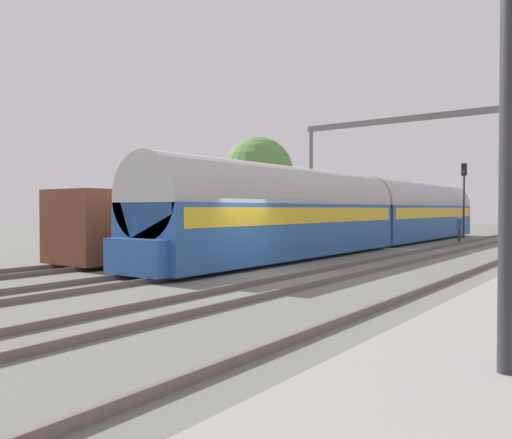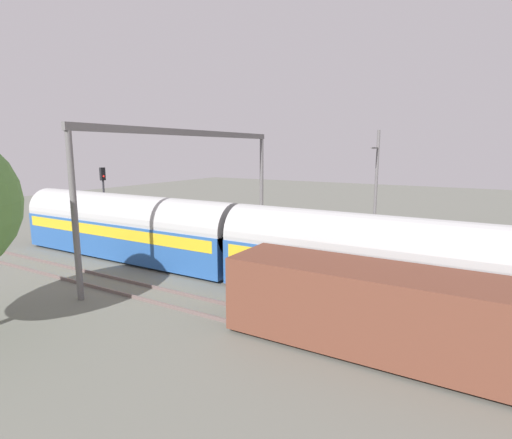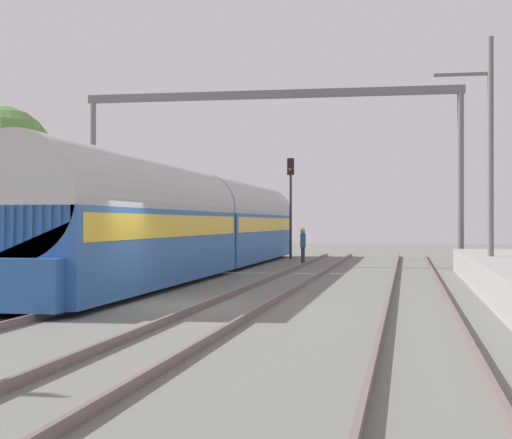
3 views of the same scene
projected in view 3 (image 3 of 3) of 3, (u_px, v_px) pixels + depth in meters
The scene contains 9 objects.
ground at pixel (154, 305), 20.21m from camera, with size 120.00×120.00×0.00m, color slate.
track_west at pixel (72, 300), 20.58m from camera, with size 1.51×60.00×0.16m.
track_east at pixel (239, 303), 19.84m from camera, with size 1.51×60.00×0.16m.
track_far_east at pixel (419, 306), 19.10m from camera, with size 1.52×60.00×0.16m.
passenger_train at pixel (200, 223), 33.27m from camera, with size 2.93×32.85×3.82m.
person_crossing at pixel (303, 243), 38.37m from camera, with size 0.30×0.43×1.73m.
railway_signal_far at pixel (291, 195), 45.28m from camera, with size 0.36×0.30×5.46m.
catenary_gantry at pixel (270, 134), 37.27m from camera, with size 16.94×0.28×7.86m.
catenary_pole_east_mid at pixel (489, 156), 27.08m from camera, with size 1.90×0.20×8.00m.
Camera 3 is at (6.00, -19.46, 2.00)m, focal length 58.93 mm.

